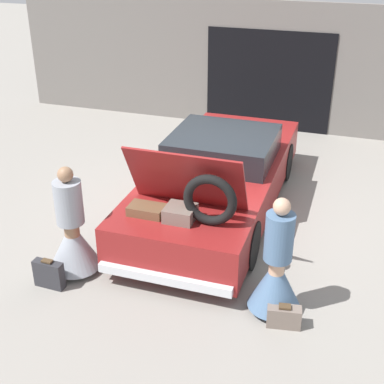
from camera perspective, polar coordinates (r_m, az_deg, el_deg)
name	(u,v)px	position (r m, az deg, el deg)	size (l,w,h in m)	color
ground_plane	(217,209)	(8.89, 2.68, -1.78)	(40.00, 40.00, 0.00)	gray
garage_wall_back	(270,67)	(12.20, 8.28, 13.05)	(12.00, 0.14, 2.80)	slate
car	(218,178)	(8.63, 2.77, 1.55)	(1.91, 4.92, 1.71)	maroon
person_left	(73,236)	(7.29, -12.62, -4.58)	(0.69, 0.69, 1.54)	#997051
person_right	(276,273)	(6.48, 8.96, -8.55)	(0.65, 0.65, 1.54)	tan
suitcase_beside_left_person	(49,274)	(7.24, -15.01, -8.46)	(0.41, 0.15, 0.41)	#2D2D33
suitcase_beside_right_person	(284,317)	(6.52, 9.78, -12.96)	(0.42, 0.22, 0.30)	#75665B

